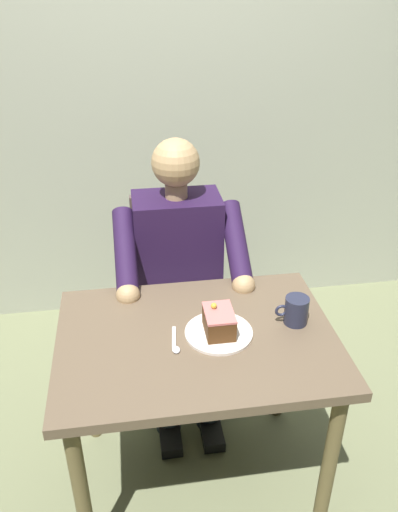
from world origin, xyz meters
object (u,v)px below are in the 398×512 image
(dining_table, at_px, (197,359))
(chair, at_px, (176,284))
(cake_slice, at_px, (219,321))
(dessert_spoon, at_px, (175,343))
(seated_person, at_px, (180,279))
(coffee_cup, at_px, (296,310))

(dining_table, bearing_deg, chair, -90.00)
(chair, bearing_deg, cake_slice, 96.44)
(dessert_spoon, bearing_deg, chair, -96.37)
(chair, distance_m, cake_slice, 0.71)
(seated_person, relative_size, dessert_spoon, 8.49)
(chair, relative_size, cake_slice, 6.92)
(chair, height_order, seated_person, seated_person)
(dining_table, xyz_separation_m, coffee_cup, (-0.35, -0.02, 0.15))
(chair, relative_size, seated_person, 0.74)
(seated_person, bearing_deg, dining_table, 90.00)
(chair, bearing_deg, dining_table, 90.00)
(chair, distance_m, coffee_cup, 0.77)
(dessert_spoon, bearing_deg, seated_person, -98.49)
(chair, bearing_deg, seated_person, 90.00)
(coffee_cup, xyz_separation_m, dessert_spoon, (0.42, 0.06, -0.05))
(coffee_cup, distance_m, dessert_spoon, 0.43)
(cake_slice, distance_m, coffee_cup, 0.27)
(seated_person, bearing_deg, chair, -90.00)
(seated_person, xyz_separation_m, coffee_cup, (-0.35, 0.46, 0.13))
(chair, distance_m, dessert_spoon, 0.73)
(coffee_cup, bearing_deg, cake_slice, 4.37)
(seated_person, height_order, cake_slice, seated_person)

